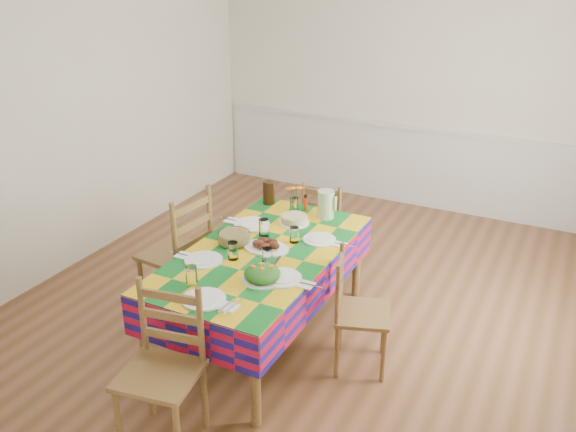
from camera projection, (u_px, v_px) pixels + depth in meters
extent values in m
cube|color=brown|center=(309.00, 305.00, 5.06)|extent=(4.50, 5.00, 0.04)
cube|color=silver|center=(410.00, 85.00, 6.56)|extent=(4.50, 0.04, 2.70)
cube|color=silver|center=(48.00, 314.00, 2.45)|extent=(4.50, 0.04, 2.70)
cube|color=silver|center=(81.00, 113.00, 5.44)|extent=(0.04, 5.00, 2.70)
cube|color=silver|center=(405.00, 127.00, 6.70)|extent=(4.41, 0.06, 0.04)
cube|color=silver|center=(402.00, 165.00, 6.90)|extent=(4.41, 0.03, 0.90)
cylinder|color=brown|center=(144.00, 343.00, 3.98)|extent=(0.07, 0.07, 0.67)
cylinder|color=brown|center=(255.00, 380.00, 3.63)|extent=(0.07, 0.07, 0.67)
cylinder|color=brown|center=(268.00, 241.00, 5.36)|extent=(0.07, 0.07, 0.67)
cylinder|color=brown|center=(357.00, 261.00, 5.01)|extent=(0.07, 0.07, 0.67)
cube|color=brown|center=(262.00, 255.00, 4.35)|extent=(0.95, 1.80, 0.04)
cube|color=#BA0F2F|center=(262.00, 252.00, 4.34)|extent=(0.99, 1.84, 0.01)
cube|color=#BA0F2F|center=(205.00, 255.00, 4.61)|extent=(0.01, 1.84, 0.28)
cube|color=#BA0F2F|center=(325.00, 285.00, 4.20)|extent=(0.01, 1.84, 0.28)
cube|color=#BA0F2F|center=(188.00, 336.00, 3.65)|extent=(0.99, 0.01, 0.28)
cube|color=#BA0F2F|center=(315.00, 223.00, 5.15)|extent=(0.99, 0.01, 0.28)
cylinder|color=white|center=(204.00, 299.00, 3.73)|extent=(0.27, 0.27, 0.01)
cylinder|color=white|center=(204.00, 298.00, 3.73)|extent=(0.19, 0.19, 0.01)
cylinder|color=white|center=(191.00, 276.00, 3.88)|extent=(0.08, 0.08, 0.13)
cube|color=white|center=(229.00, 307.00, 3.66)|extent=(0.10, 0.10, 0.01)
cube|color=silver|center=(226.00, 306.00, 3.66)|extent=(0.01, 0.17, 0.00)
cube|color=silver|center=(232.00, 307.00, 3.65)|extent=(0.01, 0.20, 0.00)
cylinder|color=white|center=(204.00, 260.00, 4.20)|extent=(0.26, 0.26, 0.01)
cylinder|color=white|center=(204.00, 259.00, 4.20)|extent=(0.19, 0.19, 0.01)
cylinder|color=white|center=(233.00, 251.00, 4.21)|extent=(0.07, 0.07, 0.13)
cube|color=white|center=(183.00, 255.00, 4.28)|extent=(0.10, 0.10, 0.01)
cube|color=silver|center=(180.00, 254.00, 4.28)|extent=(0.17, 0.01, 0.00)
cube|color=silver|center=(185.00, 255.00, 4.27)|extent=(0.20, 0.01, 0.00)
cylinder|color=white|center=(252.00, 224.00, 4.74)|extent=(0.28, 0.28, 0.01)
cylinder|color=white|center=(252.00, 223.00, 4.74)|extent=(0.20, 0.20, 0.01)
cylinder|color=white|center=(264.00, 228.00, 4.55)|extent=(0.08, 0.08, 0.13)
cube|color=white|center=(232.00, 220.00, 4.82)|extent=(0.10, 0.10, 0.01)
cube|color=silver|center=(229.00, 219.00, 4.83)|extent=(0.18, 0.01, 0.00)
cube|color=silver|center=(234.00, 220.00, 4.81)|extent=(0.21, 0.01, 0.00)
cylinder|color=white|center=(281.00, 278.00, 3.97)|extent=(0.27, 0.27, 0.01)
cylinder|color=white|center=(281.00, 277.00, 3.97)|extent=(0.19, 0.19, 0.01)
cylinder|color=white|center=(267.00, 257.00, 4.12)|extent=(0.08, 0.08, 0.13)
cube|color=white|center=(306.00, 285.00, 3.90)|extent=(0.10, 0.10, 0.01)
cube|color=silver|center=(303.00, 283.00, 3.91)|extent=(0.17, 0.01, 0.00)
cube|color=silver|center=(309.00, 285.00, 3.89)|extent=(0.20, 0.01, 0.00)
cylinder|color=white|center=(319.00, 240.00, 4.50)|extent=(0.24, 0.24, 0.01)
cylinder|color=white|center=(319.00, 238.00, 4.49)|extent=(0.17, 0.17, 0.01)
cylinder|color=white|center=(294.00, 235.00, 4.45)|extent=(0.07, 0.07, 0.12)
cube|color=white|center=(340.00, 244.00, 4.43)|extent=(0.09, 0.09, 0.01)
cube|color=silver|center=(338.00, 243.00, 4.44)|extent=(0.15, 0.01, 0.00)
cube|color=silver|center=(342.00, 244.00, 4.42)|extent=(0.18, 0.01, 0.00)
ellipsoid|color=white|center=(266.00, 248.00, 4.37)|extent=(0.34, 0.24, 0.02)
ellipsoid|color=black|center=(274.00, 246.00, 4.33)|extent=(0.09, 0.08, 0.05)
ellipsoid|color=black|center=(272.00, 242.00, 4.38)|extent=(0.09, 0.08, 0.05)
ellipsoid|color=black|center=(263.00, 241.00, 4.40)|extent=(0.09, 0.08, 0.05)
ellipsoid|color=black|center=(258.00, 243.00, 4.36)|extent=(0.09, 0.08, 0.05)
ellipsoid|color=black|center=(264.00, 246.00, 4.32)|extent=(0.09, 0.08, 0.05)
cylinder|color=white|center=(262.00, 279.00, 3.96)|extent=(0.27, 0.27, 0.01)
ellipsoid|color=#124B16|center=(262.00, 274.00, 3.94)|extent=(0.24, 0.24, 0.11)
cube|color=orange|center=(253.00, 266.00, 3.92)|extent=(0.03, 0.02, 0.01)
cube|color=orange|center=(262.00, 264.00, 3.95)|extent=(0.04, 0.04, 0.01)
cube|color=orange|center=(263.00, 269.00, 3.89)|extent=(0.03, 0.03, 0.01)
cube|color=orange|center=(271.00, 266.00, 3.92)|extent=(0.03, 0.04, 0.01)
cylinder|color=white|center=(234.00, 238.00, 4.44)|extent=(0.24, 0.24, 0.08)
cylinder|color=#EBDB7C|center=(234.00, 238.00, 4.44)|extent=(0.22, 0.22, 0.07)
cylinder|color=white|center=(294.00, 223.00, 4.78)|extent=(0.24, 0.24, 0.01)
cylinder|color=tan|center=(294.00, 219.00, 4.77)|extent=(0.20, 0.20, 0.06)
cube|color=black|center=(270.00, 261.00, 4.19)|extent=(0.10, 0.25, 0.01)
cube|color=black|center=(276.00, 262.00, 4.19)|extent=(0.05, 0.25, 0.01)
cylinder|color=white|center=(294.00, 205.00, 4.97)|extent=(0.07, 0.07, 0.12)
cylinder|color=#336923|center=(292.00, 199.00, 4.97)|extent=(0.01, 0.01, 0.17)
ellipsoid|color=orange|center=(289.00, 189.00, 4.94)|extent=(0.06, 0.06, 0.02)
cylinder|color=#336923|center=(296.00, 199.00, 4.96)|extent=(0.01, 0.01, 0.17)
ellipsoid|color=orange|center=(300.00, 188.00, 4.92)|extent=(0.06, 0.06, 0.02)
cylinder|color=#336923|center=(293.00, 200.00, 4.94)|extent=(0.01, 0.01, 0.17)
ellipsoid|color=orange|center=(292.00, 188.00, 4.88)|extent=(0.06, 0.06, 0.02)
cylinder|color=red|center=(306.00, 202.00, 4.99)|extent=(0.03, 0.03, 0.14)
cylinder|color=#ABCD91|center=(326.00, 204.00, 4.84)|extent=(0.13, 0.13, 0.23)
cylinder|color=black|center=(269.00, 192.00, 5.11)|extent=(0.10, 0.10, 0.20)
cube|color=white|center=(193.00, 309.00, 3.63)|extent=(0.07, 0.02, 0.02)
cylinder|color=brown|center=(119.00, 423.00, 3.45)|extent=(0.04, 0.04, 0.46)
cylinder|color=brown|center=(150.00, 384.00, 3.76)|extent=(0.04, 0.04, 0.46)
cylinder|color=brown|center=(205.00, 396.00, 3.65)|extent=(0.04, 0.04, 0.46)
cube|color=brown|center=(159.00, 375.00, 3.45)|extent=(0.49, 0.48, 0.03)
cylinder|color=brown|center=(143.00, 316.00, 3.57)|extent=(0.04, 0.04, 0.52)
cylinder|color=brown|center=(201.00, 327.00, 3.47)|extent=(0.04, 0.04, 0.52)
cube|color=brown|center=(173.00, 336.00, 3.56)|extent=(0.37, 0.08, 0.05)
cube|color=brown|center=(171.00, 317.00, 3.50)|extent=(0.37, 0.08, 0.05)
cube|color=brown|center=(169.00, 297.00, 3.45)|extent=(0.37, 0.08, 0.05)
cylinder|color=brown|center=(351.00, 244.00, 5.59)|extent=(0.03, 0.03, 0.42)
cylinder|color=brown|center=(318.00, 237.00, 5.73)|extent=(0.03, 0.03, 0.42)
cylinder|color=brown|center=(338.00, 258.00, 5.33)|extent=(0.03, 0.03, 0.42)
cylinder|color=brown|center=(303.00, 251.00, 5.47)|extent=(0.03, 0.03, 0.42)
cube|color=brown|center=(328.00, 225.00, 5.44)|extent=(0.39, 0.37, 0.03)
cylinder|color=brown|center=(339.00, 213.00, 5.15)|extent=(0.03, 0.03, 0.46)
cylinder|color=brown|center=(303.00, 206.00, 5.29)|extent=(0.03, 0.03, 0.46)
cube|color=brown|center=(321.00, 219.00, 5.25)|extent=(0.33, 0.02, 0.05)
cube|color=brown|center=(321.00, 206.00, 5.21)|extent=(0.33, 0.02, 0.05)
cube|color=brown|center=(321.00, 193.00, 5.16)|extent=(0.33, 0.02, 0.05)
cylinder|color=brown|center=(177.00, 267.00, 5.10)|extent=(0.04, 0.04, 0.50)
cylinder|color=brown|center=(142.00, 288.00, 4.79)|extent=(0.04, 0.04, 0.50)
cylinder|color=brown|center=(212.00, 279.00, 4.91)|extent=(0.04, 0.04, 0.50)
cylinder|color=brown|center=(179.00, 301.00, 4.60)|extent=(0.04, 0.04, 0.50)
cube|color=brown|center=(175.00, 253.00, 4.74)|extent=(0.49, 0.51, 0.03)
cylinder|color=brown|center=(210.00, 219.00, 4.69)|extent=(0.04, 0.04, 0.56)
cylinder|color=brown|center=(174.00, 239.00, 4.38)|extent=(0.04, 0.04, 0.56)
cube|color=brown|center=(194.00, 242.00, 4.58)|extent=(0.06, 0.40, 0.06)
cube|color=brown|center=(192.00, 224.00, 4.52)|extent=(0.06, 0.40, 0.06)
cube|color=brown|center=(191.00, 206.00, 4.47)|extent=(0.06, 0.40, 0.06)
cylinder|color=brown|center=(383.00, 357.00, 4.06)|extent=(0.03, 0.03, 0.41)
cylinder|color=brown|center=(384.00, 329.00, 4.35)|extent=(0.03, 0.03, 0.41)
cylinder|color=brown|center=(337.00, 352.00, 4.10)|extent=(0.03, 0.03, 0.41)
cylinder|color=brown|center=(340.00, 325.00, 4.40)|extent=(0.03, 0.03, 0.41)
cube|color=brown|center=(363.00, 313.00, 4.14)|extent=(0.47, 0.48, 0.03)
cylinder|color=brown|center=(338.00, 297.00, 3.93)|extent=(0.03, 0.03, 0.46)
cylinder|color=brown|center=(341.00, 272.00, 4.22)|extent=(0.03, 0.03, 0.46)
cube|color=brown|center=(339.00, 296.00, 4.11)|extent=(0.12, 0.32, 0.05)
cube|color=brown|center=(340.00, 281.00, 4.06)|extent=(0.12, 0.32, 0.05)
cube|color=brown|center=(340.00, 265.00, 4.02)|extent=(0.12, 0.32, 0.05)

